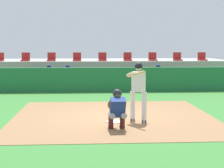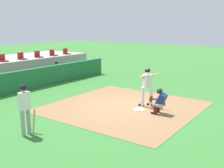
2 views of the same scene
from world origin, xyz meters
name	(u,v)px [view 1 (image 1 of 2)]	position (x,y,z in m)	size (l,w,h in m)	color
ground_plane	(113,117)	(0.00, 0.00, 0.00)	(80.00, 80.00, 0.00)	#387A33
dirt_infield	(113,117)	(0.00, 0.00, 0.01)	(6.40, 6.40, 0.01)	#936B47
home_plate	(115,122)	(0.00, -0.80, 0.02)	(0.44, 0.44, 0.02)	white
batter_at_plate	(138,88)	(0.69, -0.79, 1.04)	(0.59, 0.87, 1.80)	silver
catcher_crouched	(117,108)	(-0.02, -1.76, 0.61)	(0.50, 1.94, 1.13)	gray
dugout_wall	(105,80)	(0.00, 6.50, 0.60)	(13.00, 0.30, 1.20)	#1E6638
dugout_bench	(104,85)	(0.00, 7.50, 0.23)	(11.80, 0.44, 0.45)	olive
dugout_player_0	(49,77)	(-2.83, 7.34, 0.67)	(0.49, 0.70, 1.30)	#939399
dugout_player_1	(68,77)	(-1.87, 7.34, 0.67)	(0.49, 0.70, 1.30)	#939399
dugout_player_2	(158,76)	(2.85, 7.34, 0.67)	(0.49, 0.70, 1.30)	#939399
stands_platform	(102,71)	(0.00, 10.90, 0.70)	(15.00, 4.40, 1.40)	#9E9E99
stadium_seat_1	(26,59)	(-4.33, 9.38, 1.53)	(0.46, 0.46, 0.48)	#A51E1E
stadium_seat_2	(51,59)	(-2.89, 9.38, 1.53)	(0.46, 0.46, 0.48)	#A51E1E
stadium_seat_3	(77,59)	(-1.44, 9.38, 1.53)	(0.46, 0.46, 0.48)	#A51E1E
stadium_seat_4	(103,59)	(0.00, 9.38, 1.53)	(0.46, 0.46, 0.48)	#A51E1E
stadium_seat_5	(128,58)	(1.44, 9.38, 1.53)	(0.46, 0.46, 0.48)	#A51E1E
stadium_seat_6	(153,58)	(2.89, 9.38, 1.53)	(0.46, 0.46, 0.48)	#A51E1E
stadium_seat_7	(178,58)	(4.33, 9.38, 1.53)	(0.46, 0.46, 0.48)	#A51E1E
stadium_seat_8	(202,58)	(5.78, 9.38, 1.53)	(0.46, 0.46, 0.48)	#A51E1E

